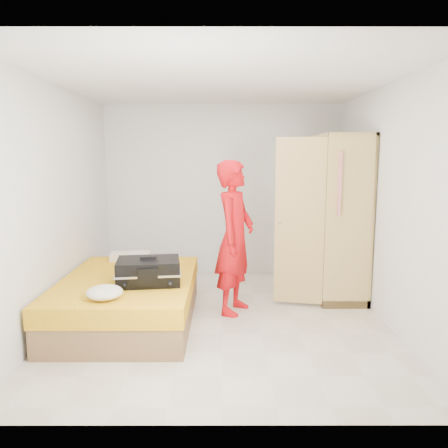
{
  "coord_description": "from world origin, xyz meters",
  "views": [
    {
      "loc": [
        0.01,
        -4.75,
        1.84
      ],
      "look_at": [
        0.02,
        0.57,
        1.0
      ],
      "focal_mm": 35.0,
      "sensor_mm": 36.0,
      "label": 1
    }
  ],
  "objects_px": {
    "person": "(235,238)",
    "suitcase": "(148,271)",
    "wardrobe": "(334,221)",
    "round_cushion": "(105,292)",
    "bed": "(129,299)"
  },
  "relations": [
    {
      "from": "bed",
      "to": "wardrobe",
      "type": "relative_size",
      "value": 0.96
    },
    {
      "from": "bed",
      "to": "person",
      "type": "bearing_deg",
      "value": 14.38
    },
    {
      "from": "bed",
      "to": "person",
      "type": "distance_m",
      "value": 1.39
    },
    {
      "from": "person",
      "to": "suitcase",
      "type": "relative_size",
      "value": 2.46
    },
    {
      "from": "wardrobe",
      "to": "round_cushion",
      "type": "height_order",
      "value": "wardrobe"
    },
    {
      "from": "suitcase",
      "to": "wardrobe",
      "type": "bearing_deg",
      "value": 19.47
    },
    {
      "from": "suitcase",
      "to": "round_cushion",
      "type": "bearing_deg",
      "value": -130.23
    },
    {
      "from": "wardrobe",
      "to": "suitcase",
      "type": "distance_m",
      "value": 2.54
    },
    {
      "from": "bed",
      "to": "wardrobe",
      "type": "height_order",
      "value": "wardrobe"
    },
    {
      "from": "person",
      "to": "suitcase",
      "type": "height_order",
      "value": "person"
    },
    {
      "from": "wardrobe",
      "to": "person",
      "type": "distance_m",
      "value": 1.46
    },
    {
      "from": "person",
      "to": "suitcase",
      "type": "bearing_deg",
      "value": 140.44
    },
    {
      "from": "suitcase",
      "to": "person",
      "type": "bearing_deg",
      "value": 21.59
    },
    {
      "from": "bed",
      "to": "round_cushion",
      "type": "xyz_separation_m",
      "value": [
        -0.06,
        -0.73,
        0.31
      ]
    },
    {
      "from": "suitcase",
      "to": "round_cushion",
      "type": "height_order",
      "value": "suitcase"
    }
  ]
}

